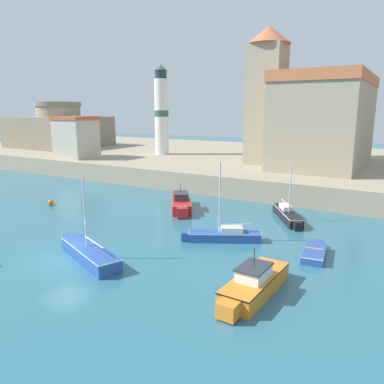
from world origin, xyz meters
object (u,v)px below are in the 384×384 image
motorboat_red_5 (181,203)px  mooring_buoy (51,202)px  sailboat_black_4 (287,214)px  sailboat_blue_7 (89,253)px  lighthouse (161,112)px  dinghy_blue_1 (315,252)px  sailboat_blue_3 (224,235)px  motorboat_orange_0 (254,283)px  church (317,117)px  fortress (60,129)px  harbor_shed_near_wharf (76,137)px

motorboat_red_5 → mooring_buoy: (-11.59, -5.04, -0.36)m
sailboat_black_4 → motorboat_red_5: (-9.35, -1.81, 0.16)m
sailboat_blue_7 → lighthouse: lighthouse is taller
dinghy_blue_1 → sailboat_blue_3: sailboat_blue_3 is taller
dinghy_blue_1 → mooring_buoy: size_ratio=7.01×
motorboat_orange_0 → dinghy_blue_1: (1.44, 6.55, -0.29)m
motorboat_orange_0 → sailboat_black_4: 13.77m
dinghy_blue_1 → sailboat_blue_3: bearing=-176.9°
dinghy_blue_1 → church: 26.77m
motorboat_orange_0 → lighthouse: (-27.62, 31.29, 8.09)m
motorboat_orange_0 → fortress: bearing=148.2°
motorboat_red_5 → fortress: (-39.87, 20.31, 4.76)m
fortress → sailboat_blue_7: bearing=-38.6°
sailboat_black_4 → fortress: 52.81m
harbor_shed_near_wharf → sailboat_blue_7: bearing=-41.6°
motorboat_red_5 → sailboat_blue_7: 12.87m
lighthouse → fortress: bearing=178.2°
dinghy_blue_1 → motorboat_red_5: 14.18m
sailboat_black_4 → fortress: size_ratio=0.38×
sailboat_black_4 → sailboat_blue_7: 16.57m
harbor_shed_near_wharf → sailboat_blue_3: bearing=-26.3°
dinghy_blue_1 → fortress: 59.09m
lighthouse → mooring_buoy: bearing=-80.1°
sailboat_black_4 → church: bearing=97.0°
motorboat_orange_0 → fortress: (-51.62, 32.05, 4.81)m
dinghy_blue_1 → sailboat_black_4: size_ratio=0.69×
sailboat_blue_7 → fortress: bearing=141.4°
sailboat_blue_7 → mooring_buoy: sailboat_blue_7 is taller
sailboat_black_4 → lighthouse: size_ratio=0.41×
mooring_buoy → sailboat_blue_3: bearing=-1.5°
motorboat_orange_0 → sailboat_black_4: bearing=100.0°
fortress → harbor_shed_near_wharf: 19.18m
motorboat_orange_0 → motorboat_red_5: bearing=135.0°
church → dinghy_blue_1: bearing=-76.4°
motorboat_orange_0 → lighthouse: 42.51m
sailboat_blue_3 → motorboat_red_5: sailboat_blue_3 is taller
sailboat_black_4 → sailboat_blue_7: sailboat_blue_7 is taller
fortress → church: bearing=-0.8°
church → lighthouse: bearing=-179.7°
sailboat_blue_3 → mooring_buoy: (-18.65, 0.49, -0.16)m
motorboat_orange_0 → dinghy_blue_1: bearing=77.6°
church → motorboat_red_5: bearing=-110.0°
dinghy_blue_1 → sailboat_blue_7: (-11.68, -7.59, 0.18)m
lighthouse → church: bearing=0.3°
sailboat_blue_3 → lighthouse: bearing=132.4°
sailboat_blue_7 → fortress: size_ratio=0.44×
sailboat_blue_3 → sailboat_blue_7: 9.13m
sailboat_black_4 → sailboat_blue_7: (-7.84, -14.59, -0.01)m
sailboat_blue_7 → mooring_buoy: (-13.11, 7.74, -0.19)m
fortress → harbor_shed_near_wharf: bearing=-33.4°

